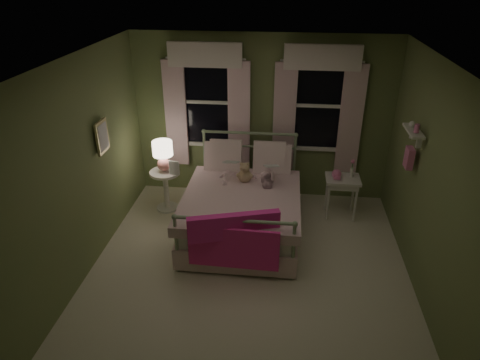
# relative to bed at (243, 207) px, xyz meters

# --- Properties ---
(room_shell) EXTENTS (4.20, 4.20, 4.20)m
(room_shell) POSITION_rel_bed_xyz_m (0.17, -0.91, 0.92)
(room_shell) COLOR #EEE5CD
(room_shell) RESTS_ON ground
(bed) EXTENTS (1.58, 2.04, 1.18)m
(bed) POSITION_rel_bed_xyz_m (0.00, 0.00, 0.00)
(bed) COLOR white
(bed) RESTS_ON ground
(pink_throw) EXTENTS (1.10, 0.41, 0.71)m
(pink_throw) POSITION_rel_bed_xyz_m (-0.00, -1.03, 0.23)
(pink_throw) COLOR #E62D9A
(pink_throw) RESTS_ON bed
(child_left) EXTENTS (0.25, 0.17, 0.68)m
(child_left) POSITION_rel_bed_xyz_m (-0.28, 0.42, 0.52)
(child_left) COLOR #F7D1DD
(child_left) RESTS_ON bed
(child_right) EXTENTS (0.39, 0.32, 0.75)m
(child_right) POSITION_rel_bed_xyz_m (0.28, 0.42, 0.56)
(child_right) COLOR #F7D1DD
(child_right) RESTS_ON bed
(book_left) EXTENTS (0.21, 0.13, 0.26)m
(book_left) POSITION_rel_bed_xyz_m (-0.28, 0.17, 0.58)
(book_left) COLOR beige
(book_left) RESTS_ON child_left
(book_right) EXTENTS (0.21, 0.14, 0.26)m
(book_right) POSITION_rel_bed_xyz_m (0.28, 0.17, 0.54)
(book_right) COLOR beige
(book_right) RESTS_ON child_right
(teddy_bear) EXTENTS (0.24, 0.20, 0.32)m
(teddy_bear) POSITION_rel_bed_xyz_m (-0.00, 0.26, 0.41)
(teddy_bear) COLOR tan
(teddy_bear) RESTS_ON bed
(nightstand_left) EXTENTS (0.46, 0.46, 0.65)m
(nightstand_left) POSITION_rel_bed_xyz_m (-1.25, 0.48, 0.03)
(nightstand_left) COLOR white
(nightstand_left) RESTS_ON ground
(table_lamp) EXTENTS (0.30, 0.30, 0.47)m
(table_lamp) POSITION_rel_bed_xyz_m (-1.25, 0.48, 0.57)
(table_lamp) COLOR #E18685
(table_lamp) RESTS_ON nightstand_left
(book_nightstand) EXTENTS (0.20, 0.25, 0.02)m
(book_nightstand) POSITION_rel_bed_xyz_m (-1.15, 0.40, 0.27)
(book_nightstand) COLOR beige
(book_nightstand) RESTS_ON nightstand_left
(nightstand_right) EXTENTS (0.50, 0.40, 0.64)m
(nightstand_right) POSITION_rel_bed_xyz_m (1.43, 0.56, 0.17)
(nightstand_right) COLOR white
(nightstand_right) RESTS_ON ground
(pink_toy) EXTENTS (0.14, 0.18, 0.14)m
(pink_toy) POSITION_rel_bed_xyz_m (1.33, 0.56, 0.32)
(pink_toy) COLOR pink
(pink_toy) RESTS_ON nightstand_right
(bud_vase) EXTENTS (0.06, 0.06, 0.28)m
(bud_vase) POSITION_rel_bed_xyz_m (1.55, 0.61, 0.41)
(bud_vase) COLOR white
(bud_vase) RESTS_ON nightstand_right
(window_left) EXTENTS (1.34, 0.13, 1.96)m
(window_left) POSITION_rel_bed_xyz_m (-0.68, 1.12, 1.24)
(window_left) COLOR black
(window_left) RESTS_ON room_shell
(window_right) EXTENTS (1.34, 0.13, 1.96)m
(window_right) POSITION_rel_bed_xyz_m (1.02, 1.12, 1.24)
(window_right) COLOR black
(window_right) RESTS_ON room_shell
(wall_shelf) EXTENTS (0.15, 0.50, 0.60)m
(wall_shelf) POSITION_rel_bed_xyz_m (2.07, -0.20, 1.14)
(wall_shelf) COLOR white
(wall_shelf) RESTS_ON room_shell
(framed_picture) EXTENTS (0.03, 0.32, 0.42)m
(framed_picture) POSITION_rel_bed_xyz_m (-1.78, -0.31, 1.12)
(framed_picture) COLOR beige
(framed_picture) RESTS_ON room_shell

